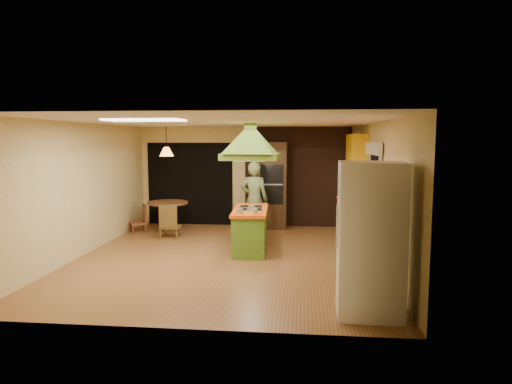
# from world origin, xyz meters

# --- Properties ---
(ground) EXTENTS (6.50, 6.50, 0.00)m
(ground) POSITION_xyz_m (0.00, 0.00, 0.00)
(ground) COLOR #915C2F
(ground) RESTS_ON ground
(room_walls) EXTENTS (5.50, 6.50, 6.50)m
(room_walls) POSITION_xyz_m (0.00, 0.00, 1.25)
(room_walls) COLOR beige
(room_walls) RESTS_ON ground
(ceiling_plane) EXTENTS (6.50, 6.50, 0.00)m
(ceiling_plane) POSITION_xyz_m (0.00, 0.00, 2.50)
(ceiling_plane) COLOR silver
(ceiling_plane) RESTS_ON room_walls
(brick_panel) EXTENTS (2.64, 0.03, 2.50)m
(brick_panel) POSITION_xyz_m (1.25, 3.23, 1.25)
(brick_panel) COLOR #381E14
(brick_panel) RESTS_ON ground
(nook_opening) EXTENTS (2.20, 0.03, 2.10)m
(nook_opening) POSITION_xyz_m (-1.50, 3.23, 1.05)
(nook_opening) COLOR black
(nook_opening) RESTS_ON ground
(right_counter) EXTENTS (0.62, 3.05, 0.92)m
(right_counter) POSITION_xyz_m (2.45, 0.60, 0.46)
(right_counter) COLOR olive
(right_counter) RESTS_ON ground
(upper_cabinets) EXTENTS (0.34, 1.40, 0.70)m
(upper_cabinets) POSITION_xyz_m (2.57, 2.20, 1.95)
(upper_cabinets) COLOR yellow
(upper_cabinets) RESTS_ON room_walls
(window_right) EXTENTS (0.12, 1.35, 1.06)m
(window_right) POSITION_xyz_m (2.70, 0.40, 1.77)
(window_right) COLOR black
(window_right) RESTS_ON room_walls
(fluor_panel) EXTENTS (1.20, 0.60, 0.03)m
(fluor_panel) POSITION_xyz_m (-1.10, -1.20, 2.48)
(fluor_panel) COLOR white
(fluor_panel) RESTS_ON ceiling_plane
(kitchen_island) EXTENTS (0.74, 1.67, 0.84)m
(kitchen_island) POSITION_xyz_m (0.36, 0.61, 0.42)
(kitchen_island) COLOR #578120
(kitchen_island) RESTS_ON ground
(range_hood) EXTENTS (1.14, 0.84, 0.80)m
(range_hood) POSITION_xyz_m (0.36, 0.61, 2.25)
(range_hood) COLOR #58761D
(range_hood) RESTS_ON ceiling_plane
(man) EXTENTS (0.69, 0.52, 1.70)m
(man) POSITION_xyz_m (0.31, 1.78, 0.85)
(man) COLOR #505C30
(man) RESTS_ON ground
(refrigerator) EXTENTS (0.81, 0.77, 1.91)m
(refrigerator) POSITION_xyz_m (2.22, -2.55, 0.96)
(refrigerator) COLOR white
(refrigerator) RESTS_ON ground
(wall_oven) EXTENTS (0.70, 0.60, 2.12)m
(wall_oven) POSITION_xyz_m (0.64, 2.95, 1.06)
(wall_oven) COLOR #442B16
(wall_oven) RESTS_ON ground
(dining_table) EXTENTS (0.95, 0.95, 0.72)m
(dining_table) POSITION_xyz_m (-1.80, 2.22, 0.50)
(dining_table) COLOR brown
(dining_table) RESTS_ON ground
(chair_left) EXTENTS (0.49, 0.49, 0.65)m
(chair_left) POSITION_xyz_m (-2.50, 2.12, 0.33)
(chair_left) COLOR brown
(chair_left) RESTS_ON ground
(chair_near) EXTENTS (0.43, 0.43, 0.76)m
(chair_near) POSITION_xyz_m (-1.55, 1.57, 0.38)
(chair_near) COLOR brown
(chair_near) RESTS_ON ground
(pendant_lamp) EXTENTS (0.38, 0.38, 0.21)m
(pendant_lamp) POSITION_xyz_m (-1.80, 2.22, 1.90)
(pendant_lamp) COLOR #FF9E3F
(pendant_lamp) RESTS_ON ceiling_plane
(canister_large) EXTENTS (0.21, 0.21, 0.24)m
(canister_large) POSITION_xyz_m (2.40, 1.69, 1.04)
(canister_large) COLOR #FFF3CD
(canister_large) RESTS_ON right_counter
(canister_medium) EXTENTS (0.16, 0.16, 0.19)m
(canister_medium) POSITION_xyz_m (2.40, 1.47, 1.01)
(canister_medium) COLOR beige
(canister_medium) RESTS_ON right_counter
(canister_small) EXTENTS (0.15, 0.15, 0.15)m
(canister_small) POSITION_xyz_m (2.40, 0.88, 0.99)
(canister_small) COLOR #FFEDCD
(canister_small) RESTS_ON right_counter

